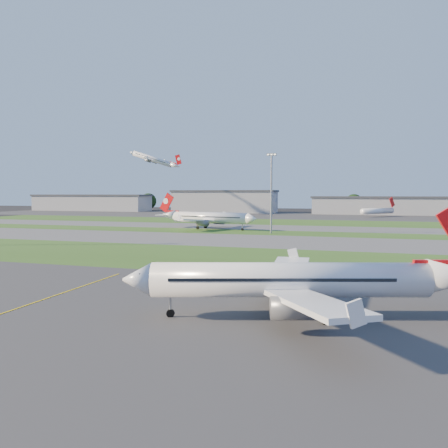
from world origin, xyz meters
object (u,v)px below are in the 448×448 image
at_px(airliner_parked, 292,281).
at_px(airliner_taxiing, 209,218).
at_px(mini_jet_near, 378,211).
at_px(light_mast_centre, 271,188).

bearing_deg(airliner_parked, airliner_taxiing, 96.68).
xyz_separation_m(mini_jet_near, light_mast_centre, (-37.96, -117.23, 11.53)).
bearing_deg(airliner_parked, mini_jet_near, 68.71).
bearing_deg(airliner_parked, light_mast_centre, 85.50).
bearing_deg(airliner_taxiing, mini_jet_near, -107.93).
relative_size(airliner_parked, airliner_taxiing, 0.92).
bearing_deg(light_mast_centre, mini_jet_near, 72.06).
relative_size(airliner_parked, light_mast_centre, 1.34).
xyz_separation_m(airliner_taxiing, mini_jet_near, (62.61, 107.15, -0.86)).
xyz_separation_m(airliner_parked, mini_jet_near, (17.99, 211.68, -0.60)).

